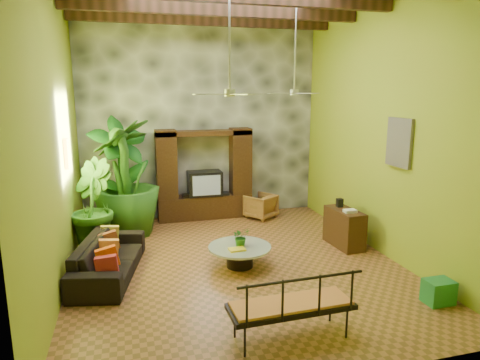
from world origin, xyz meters
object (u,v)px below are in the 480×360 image
object	(u,v)px
tall_plant_b	(91,206)
iron_bench	(293,304)
tall_plant_a	(122,174)
tall_plant_c	(126,178)
ceiling_fan_back	(294,83)
sofa	(109,258)
side_console	(344,228)
ceiling_fan_front	(230,80)
wicker_armchair	(261,206)
entertainment_center	(205,181)
green_bin	(438,292)
coffee_table	(240,253)

from	to	relation	value
tall_plant_b	iron_bench	size ratio (longest dim) A/B	1.13
tall_plant_a	tall_plant_c	distance (m)	0.34
ceiling_fan_back	tall_plant_a	distance (m)	4.42
sofa	side_console	xyz separation A→B (m)	(4.76, 0.24, 0.06)
ceiling_fan_back	side_console	xyz separation A→B (m)	(0.86, -0.85, -3.01)
ceiling_fan_front	tall_plant_c	distance (m)	3.84
wicker_armchair	tall_plant_a	xyz separation A→B (m)	(-3.41, -0.09, 1.03)
ceiling_fan_back	entertainment_center	bearing A→B (deg)	129.57
wicker_armchair	iron_bench	bearing A→B (deg)	42.18
tall_plant_c	green_bin	size ratio (longest dim) A/B	6.14
ceiling_fan_front	ceiling_fan_back	bearing A→B (deg)	41.63
ceiling_fan_front	side_console	size ratio (longest dim) A/B	1.88
ceiling_fan_front	tall_plant_b	size ratio (longest dim) A/B	0.98
ceiling_fan_back	side_console	size ratio (longest dim) A/B	1.88
ceiling_fan_back	iron_bench	bearing A→B (deg)	-111.51
entertainment_center	green_bin	distance (m)	6.09
ceiling_fan_front	wicker_armchair	world-z (taller)	ceiling_fan_front
ceiling_fan_front	green_bin	world-z (taller)	ceiling_fan_front
tall_plant_a	wicker_armchair	bearing A→B (deg)	1.56
ceiling_fan_front	ceiling_fan_back	distance (m)	2.41
tall_plant_a	tall_plant_b	distance (m)	1.40
ceiling_fan_back	coffee_table	distance (m)	3.75
side_console	iron_bench	bearing A→B (deg)	-132.09
iron_bench	green_bin	bearing A→B (deg)	6.29
side_console	tall_plant_a	bearing A→B (deg)	149.06
green_bin	tall_plant_c	bearing A→B (deg)	134.67
entertainment_center	tall_plant_b	bearing A→B (deg)	-147.75
tall_plant_b	side_console	world-z (taller)	tall_plant_b
tall_plant_b	iron_bench	xyz separation A→B (m)	(2.73, -4.12, -0.42)
ceiling_fan_front	tall_plant_c	size ratio (longest dim) A/B	0.71
ceiling_fan_back	coffee_table	size ratio (longest dim) A/B	1.58
green_bin	coffee_table	bearing A→B (deg)	140.19
wicker_armchair	iron_bench	xyz separation A→B (m)	(-1.31, -5.41, 0.22)
ceiling_fan_back	sofa	size ratio (longest dim) A/B	0.82
entertainment_center	side_console	distance (m)	3.76
wicker_armchair	side_console	xyz separation A→B (m)	(1.07, -2.40, 0.08)
tall_plant_a	green_bin	distance (m)	6.91
wicker_armchair	tall_plant_a	world-z (taller)	tall_plant_a
tall_plant_c	iron_bench	size ratio (longest dim) A/B	1.56
entertainment_center	coffee_table	distance (m)	3.33
coffee_table	iron_bench	world-z (taller)	iron_bench
sofa	tall_plant_c	distance (m)	2.47
wicker_armchair	coffee_table	world-z (taller)	wicker_armchair
sofa	green_bin	size ratio (longest dim) A/B	5.30
entertainment_center	side_console	bearing A→B (deg)	-48.56
side_console	green_bin	size ratio (longest dim) A/B	2.31
side_console	ceiling_fan_back	bearing A→B (deg)	131.66
sofa	tall_plant_b	distance (m)	1.53
entertainment_center	iron_bench	bearing A→B (deg)	-89.20
tall_plant_a	iron_bench	xyz separation A→B (m)	(2.11, -5.32, -0.81)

